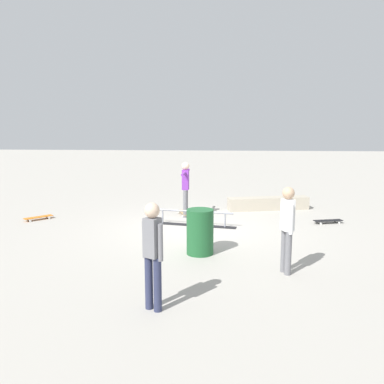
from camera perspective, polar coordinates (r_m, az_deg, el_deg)
name	(u,v)px	position (r m, az deg, el deg)	size (l,w,h in m)	color
ground_plane	(199,228)	(10.83, 0.96, -5.06)	(60.00, 60.00, 0.00)	#ADA89E
grind_rail	(193,219)	(11.09, 0.17, -3.75)	(2.34, 0.68, 0.41)	black
skate_ledge	(268,203)	(13.30, 10.51, -1.57)	(2.58, 0.43, 0.40)	#B2A893
skater_main	(186,185)	(11.94, -0.90, 0.92)	(0.22, 1.30, 1.61)	slate
skateboard_main	(184,213)	(12.35, -1.12, -2.86)	(0.45, 0.82, 0.09)	tan
bystander_white_shirt	(287,225)	(7.66, 13.05, -4.49)	(0.24, 0.37, 1.61)	slate
bystander_grey_shirt	(153,250)	(6.05, -5.47, -8.06)	(0.35, 0.27, 1.62)	#2D3351
loose_skateboard_orange	(38,217)	(12.54, -20.51, -3.30)	(0.71, 0.71, 0.09)	orange
loose_skateboard_black	(328,221)	(11.94, 18.34, -3.80)	(0.82, 0.39, 0.09)	black
trash_bin	(200,232)	(8.68, 1.11, -5.53)	(0.57, 0.57, 0.96)	#1E592D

